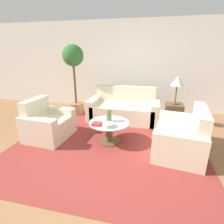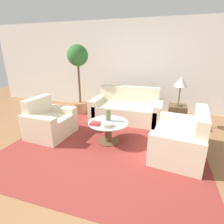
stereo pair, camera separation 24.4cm
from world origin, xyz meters
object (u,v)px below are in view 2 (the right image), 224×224
coffee_table (108,129)px  potted_plant (78,69)px  loveseat (182,140)px  bowl (107,125)px  sofa_main (127,110)px  table_lamp (181,83)px  vase (108,115)px  armchair (49,123)px  book_stack (95,123)px

coffee_table → potted_plant: bearing=132.6°
loveseat → bowl: (-1.32, -0.16, 0.19)m
coffee_table → bowl: size_ratio=3.68×
potted_plant → loveseat: bearing=-29.1°
bowl → sofa_main: bearing=88.4°
table_lamp → vase: size_ratio=2.65×
table_lamp → potted_plant: (-2.66, 0.33, 0.21)m
sofa_main → armchair: size_ratio=1.89×
bowl → vase: bearing=102.3°
loveseat → sofa_main: bearing=-129.0°
table_lamp → coffee_table: bearing=-139.1°
loveseat → bowl: size_ratio=6.09×
potted_plant → book_stack: (1.16, -1.66, -0.82)m
potted_plant → vase: (1.33, -1.43, -0.73)m
book_stack → table_lamp: bearing=41.6°
potted_plant → book_stack: potted_plant is taller
table_lamp → book_stack: 2.10m
loveseat → vase: bearing=-86.2°
coffee_table → table_lamp: bearing=40.9°
coffee_table → sofa_main: bearing=86.4°
sofa_main → coffee_table: sofa_main is taller
coffee_table → book_stack: (-0.19, -0.19, 0.17)m
sofa_main → potted_plant: bearing=173.4°
coffee_table → bowl: bearing=-79.5°
sofa_main → coffee_table: size_ratio=2.29×
book_stack → armchair: bearing=174.3°
loveseat → table_lamp: table_lamp is taller
loveseat → table_lamp: (-0.05, 1.19, 0.79)m
vase → armchair: bearing=-174.8°
table_lamp → book_stack: table_lamp is taller
table_lamp → armchair: bearing=-155.2°
coffee_table → potted_plant: size_ratio=0.41×
coffee_table → book_stack: size_ratio=4.58×
sofa_main → armchair: (-1.40, -1.38, -0.00)m
potted_plant → table_lamp: bearing=-7.0°
table_lamp → potted_plant: size_ratio=0.34×
armchair → vase: size_ratio=3.87×
armchair → bowl: 1.38m
armchair → sofa_main: bearing=-41.6°
armchair → vase: armchair is taller
loveseat → book_stack: size_ratio=7.57×
potted_plant → armchair: bearing=-89.1°
sofa_main → potted_plant: 1.75m
sofa_main → book_stack: sofa_main is taller
coffee_table → table_lamp: (1.32, 1.14, 0.79)m
vase → coffee_table: bearing=-68.9°
loveseat → vase: size_ratio=5.28×
loveseat → vase: 1.41m
book_stack → potted_plant: bearing=125.0°
vase → sofa_main: bearing=85.6°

